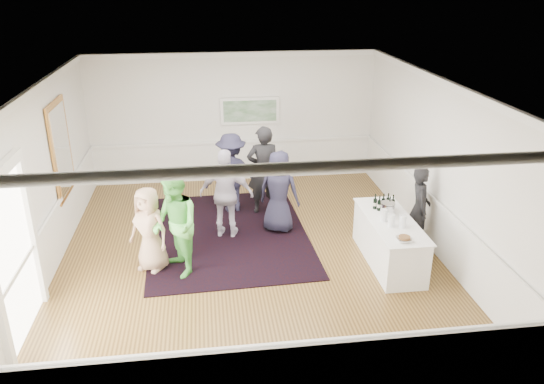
{
  "coord_description": "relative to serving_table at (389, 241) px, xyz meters",
  "views": [
    {
      "loc": [
        -0.73,
        -8.77,
        4.89
      ],
      "look_at": [
        0.45,
        0.2,
        1.16
      ],
      "focal_mm": 35.0,
      "sensor_mm": 36.0,
      "label": 1
    }
  ],
  "objects": [
    {
      "name": "serving_table",
      "position": [
        0.0,
        0.0,
        0.0
      ],
      "size": [
        0.8,
        2.09,
        0.85
      ],
      "color": "white",
      "rests_on": "floor"
    },
    {
      "name": "guest_dark_b",
      "position": [
        -1.99,
        2.48,
        0.55
      ],
      "size": [
        0.72,
        0.48,
        1.96
      ],
      "primitive_type": "imported",
      "rotation": [
        0.0,
        0.0,
        3.15
      ],
      "color": "black",
      "rests_on": "floor"
    },
    {
      "name": "wainscoting",
      "position": [
        -2.48,
        0.62,
        0.07
      ],
      "size": [
        7.0,
        8.0,
        1.0
      ],
      "primitive_type": null,
      "color": "white",
      "rests_on": "floor"
    },
    {
      "name": "bartender",
      "position": [
        0.72,
        0.47,
        0.39
      ],
      "size": [
        0.52,
        0.67,
        1.64
      ],
      "primitive_type": "imported",
      "rotation": [
        0.0,
        0.0,
        1.34
      ],
      "color": "black",
      "rests_on": "floor"
    },
    {
      "name": "guest_tan",
      "position": [
        -4.25,
        0.33,
        0.35
      ],
      "size": [
        0.9,
        0.82,
        1.55
      ],
      "primitive_type": "imported",
      "rotation": [
        0.0,
        0.0,
        -0.57
      ],
      "color": "tan",
      "rests_on": "floor"
    },
    {
      "name": "floor",
      "position": [
        -2.48,
        0.62,
        -0.43
      ],
      "size": [
        8.0,
        8.0,
        0.0
      ],
      "primitive_type": "plane",
      "color": "brown",
      "rests_on": "ground"
    },
    {
      "name": "ceiling",
      "position": [
        -2.48,
        0.62,
        2.77
      ],
      "size": [
        7.0,
        8.0,
        0.02
      ],
      "primitive_type": "cube",
      "color": "white",
      "rests_on": "wall_back"
    },
    {
      "name": "wall_right",
      "position": [
        1.02,
        0.62,
        1.17
      ],
      "size": [
        0.02,
        8.0,
        3.2
      ],
      "primitive_type": "cube",
      "color": "white",
      "rests_on": "floor"
    },
    {
      "name": "guest_navy",
      "position": [
        -1.79,
        1.56,
        0.42
      ],
      "size": [
        0.98,
        0.84,
        1.69
      ],
      "primitive_type": "imported",
      "rotation": [
        0.0,
        0.0,
        2.7
      ],
      "color": "#201F34",
      "rests_on": "floor"
    },
    {
      "name": "area_rug",
      "position": [
        -2.84,
        1.49,
        -0.42
      ],
      "size": [
        3.29,
        4.23,
        0.02
      ],
      "primitive_type": "cube",
      "rotation": [
        0.0,
        0.0,
        0.04
      ],
      "color": "black",
      "rests_on": "floor"
    },
    {
      "name": "juice_pitchers",
      "position": [
        -0.05,
        -0.2,
        0.54
      ],
      "size": [
        0.36,
        0.39,
        0.24
      ],
      "color": "#7FB13F",
      "rests_on": "serving_table"
    },
    {
      "name": "guest_green",
      "position": [
        -3.78,
        0.1,
        0.51
      ],
      "size": [
        1.01,
        1.11,
        1.87
      ],
      "primitive_type": "imported",
      "rotation": [
        0.0,
        0.0,
        -1.16
      ],
      "color": "#5DCB51",
      "rests_on": "floor"
    },
    {
      "name": "wall_back",
      "position": [
        -2.48,
        4.62,
        1.17
      ],
      "size": [
        7.0,
        0.02,
        3.2
      ],
      "primitive_type": "cube",
      "color": "white",
      "rests_on": "floor"
    },
    {
      "name": "wall_front",
      "position": [
        -2.48,
        -3.38,
        1.17
      ],
      "size": [
        7.0,
        0.02,
        3.2
      ],
      "primitive_type": "cube",
      "color": "white",
      "rests_on": "floor"
    },
    {
      "name": "landscape_painting",
      "position": [
        -2.08,
        4.57,
        1.35
      ],
      "size": [
        1.44,
        0.06,
        0.66
      ],
      "color": "white",
      "rests_on": "wall_back"
    },
    {
      "name": "ice_bucket",
      "position": [
        -0.01,
        0.2,
        0.54
      ],
      "size": [
        0.26,
        0.26,
        0.24
      ],
      "primitive_type": "cylinder",
      "color": "silver",
      "rests_on": "serving_table"
    },
    {
      "name": "guest_dark_a",
      "position": [
        -2.67,
        2.67,
        0.46
      ],
      "size": [
        1.2,
        0.77,
        1.77
      ],
      "primitive_type": "imported",
      "rotation": [
        0.0,
        0.0,
        3.24
      ],
      "color": "#201F34",
      "rests_on": "floor"
    },
    {
      "name": "mirror",
      "position": [
        -5.93,
        1.92,
        1.37
      ],
      "size": [
        0.05,
        1.25,
        1.85
      ],
      "color": "#BE8037",
      "rests_on": "wall_left"
    },
    {
      "name": "wine_bottles",
      "position": [
        0.03,
        0.45,
        0.58
      ],
      "size": [
        0.39,
        0.23,
        0.31
      ],
      "color": "black",
      "rests_on": "serving_table"
    },
    {
      "name": "wall_left",
      "position": [
        -5.98,
        0.62,
        1.17
      ],
      "size": [
        0.02,
        8.0,
        3.2
      ],
      "primitive_type": "cube",
      "color": "white",
      "rests_on": "floor"
    },
    {
      "name": "doorway",
      "position": [
        -5.93,
        -1.28,
        0.99
      ],
      "size": [
        0.1,
        1.78,
        2.56
      ],
      "color": "white",
      "rests_on": "wall_left"
    },
    {
      "name": "guest_lilac",
      "position": [
        -2.85,
        1.44,
        0.48
      ],
      "size": [
        1.14,
        0.68,
        1.81
      ],
      "primitive_type": "imported",
      "rotation": [
        0.0,
        0.0,
        2.9
      ],
      "color": "silver",
      "rests_on": "floor"
    },
    {
      "name": "nut_bowl",
      "position": [
        -0.06,
        -0.8,
        0.46
      ],
      "size": [
        0.27,
        0.27,
        0.08
      ],
      "color": "white",
      "rests_on": "serving_table"
    }
  ]
}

